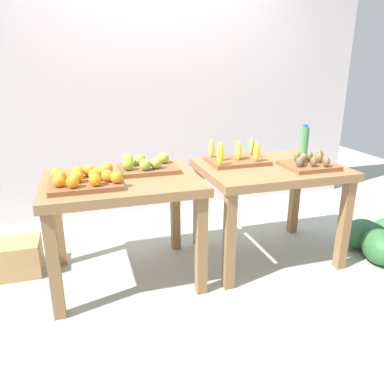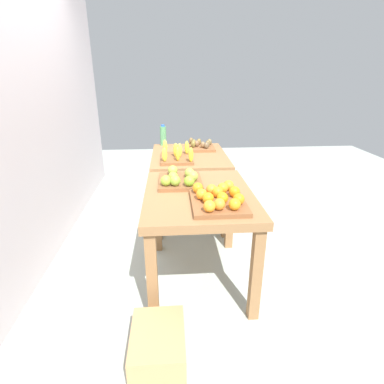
{
  "view_description": "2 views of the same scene",
  "coord_description": "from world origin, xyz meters",
  "px_view_note": "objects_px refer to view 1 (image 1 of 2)",
  "views": [
    {
      "loc": [
        -0.81,
        -2.45,
        1.49
      ],
      "look_at": [
        -0.05,
        0.03,
        0.6
      ],
      "focal_mm": 35.04,
      "sensor_mm": 36.0,
      "label": 1
    },
    {
      "loc": [
        -2.64,
        0.2,
        1.59
      ],
      "look_at": [
        -0.01,
        0.01,
        0.55
      ],
      "focal_mm": 28.36,
      "sensor_mm": 36.0,
      "label": 2
    }
  ],
  "objects_px": {
    "apple_bin": "(145,165)",
    "cardboard_produce_box": "(13,258)",
    "watermelon_pile": "(380,238)",
    "banana_crate": "(236,158)",
    "water_bottle": "(304,140)",
    "kiwi_bin": "(309,163)",
    "orange_bin": "(86,179)",
    "display_table_left": "(122,194)",
    "display_table_right": "(269,180)"
  },
  "relations": [
    {
      "from": "apple_bin",
      "to": "cardboard_produce_box",
      "type": "xyz_separation_m",
      "value": [
        -0.99,
        0.17,
        -0.68
      ]
    },
    {
      "from": "apple_bin",
      "to": "watermelon_pile",
      "type": "distance_m",
      "value": 2.0
    },
    {
      "from": "banana_crate",
      "to": "water_bottle",
      "type": "height_order",
      "value": "water_bottle"
    },
    {
      "from": "apple_bin",
      "to": "cardboard_produce_box",
      "type": "height_order",
      "value": "apple_bin"
    },
    {
      "from": "kiwi_bin",
      "to": "water_bottle",
      "type": "bearing_deg",
      "value": 62.32
    },
    {
      "from": "orange_bin",
      "to": "cardboard_produce_box",
      "type": "distance_m",
      "value": 0.98
    },
    {
      "from": "display_table_left",
      "to": "kiwi_bin",
      "type": "height_order",
      "value": "kiwi_bin"
    },
    {
      "from": "banana_crate",
      "to": "watermelon_pile",
      "type": "distance_m",
      "value": 1.38
    },
    {
      "from": "display_table_left",
      "to": "banana_crate",
      "type": "bearing_deg",
      "value": 8.76
    },
    {
      "from": "display_table_left",
      "to": "watermelon_pile",
      "type": "relative_size",
      "value": 1.51
    },
    {
      "from": "apple_bin",
      "to": "water_bottle",
      "type": "height_order",
      "value": "water_bottle"
    },
    {
      "from": "display_table_right",
      "to": "orange_bin",
      "type": "xyz_separation_m",
      "value": [
        -1.35,
        -0.11,
        0.16
      ]
    },
    {
      "from": "display_table_left",
      "to": "orange_bin",
      "type": "relative_size",
      "value": 2.28
    },
    {
      "from": "banana_crate",
      "to": "display_table_right",
      "type": "bearing_deg",
      "value": -31.77
    },
    {
      "from": "display_table_left",
      "to": "apple_bin",
      "type": "xyz_separation_m",
      "value": [
        0.19,
        0.13,
        0.15
      ]
    },
    {
      "from": "kiwi_bin",
      "to": "cardboard_produce_box",
      "type": "height_order",
      "value": "kiwi_bin"
    },
    {
      "from": "orange_bin",
      "to": "kiwi_bin",
      "type": "bearing_deg",
      "value": -1.1
    },
    {
      "from": "banana_crate",
      "to": "watermelon_pile",
      "type": "relative_size",
      "value": 0.65
    },
    {
      "from": "display_table_right",
      "to": "water_bottle",
      "type": "xyz_separation_m",
      "value": [
        0.46,
        0.28,
        0.23
      ]
    },
    {
      "from": "kiwi_bin",
      "to": "watermelon_pile",
      "type": "xyz_separation_m",
      "value": [
        0.68,
        -0.09,
        -0.66
      ]
    },
    {
      "from": "orange_bin",
      "to": "watermelon_pile",
      "type": "distance_m",
      "value": 2.37
    },
    {
      "from": "display_table_right",
      "to": "water_bottle",
      "type": "relative_size",
      "value": 4.21
    },
    {
      "from": "kiwi_bin",
      "to": "water_bottle",
      "type": "height_order",
      "value": "water_bottle"
    },
    {
      "from": "watermelon_pile",
      "to": "display_table_right",
      "type": "bearing_deg",
      "value": 165.58
    },
    {
      "from": "water_bottle",
      "to": "display_table_right",
      "type": "bearing_deg",
      "value": -148.47
    },
    {
      "from": "watermelon_pile",
      "to": "cardboard_produce_box",
      "type": "relative_size",
      "value": 1.72
    },
    {
      "from": "display_table_left",
      "to": "apple_bin",
      "type": "relative_size",
      "value": 2.59
    },
    {
      "from": "kiwi_bin",
      "to": "cardboard_produce_box",
      "type": "bearing_deg",
      "value": 168.42
    },
    {
      "from": "display_table_left",
      "to": "water_bottle",
      "type": "xyz_separation_m",
      "value": [
        1.58,
        0.28,
        0.23
      ]
    },
    {
      "from": "display_table_right",
      "to": "apple_bin",
      "type": "relative_size",
      "value": 2.59
    },
    {
      "from": "orange_bin",
      "to": "apple_bin",
      "type": "height_order",
      "value": "apple_bin"
    },
    {
      "from": "display_table_left",
      "to": "watermelon_pile",
      "type": "xyz_separation_m",
      "value": [
        2.04,
        -0.24,
        -0.52
      ]
    },
    {
      "from": "kiwi_bin",
      "to": "watermelon_pile",
      "type": "bearing_deg",
      "value": -7.87
    },
    {
      "from": "banana_crate",
      "to": "kiwi_bin",
      "type": "relative_size",
      "value": 1.21
    },
    {
      "from": "display_table_right",
      "to": "cardboard_produce_box",
      "type": "relative_size",
      "value": 2.6
    },
    {
      "from": "orange_bin",
      "to": "kiwi_bin",
      "type": "relative_size",
      "value": 1.24
    },
    {
      "from": "apple_bin",
      "to": "display_table_right",
      "type": "bearing_deg",
      "value": -8.0
    },
    {
      "from": "display_table_left",
      "to": "water_bottle",
      "type": "height_order",
      "value": "water_bottle"
    },
    {
      "from": "banana_crate",
      "to": "cardboard_produce_box",
      "type": "bearing_deg",
      "value": 174.55
    },
    {
      "from": "display_table_left",
      "to": "display_table_right",
      "type": "bearing_deg",
      "value": 0.0
    },
    {
      "from": "display_table_right",
      "to": "kiwi_bin",
      "type": "xyz_separation_m",
      "value": [
        0.24,
        -0.14,
        0.14
      ]
    },
    {
      "from": "display_table_left",
      "to": "cardboard_produce_box",
      "type": "relative_size",
      "value": 2.6
    },
    {
      "from": "orange_bin",
      "to": "apple_bin",
      "type": "bearing_deg",
      "value": 30.15
    },
    {
      "from": "display_table_left",
      "to": "apple_bin",
      "type": "height_order",
      "value": "apple_bin"
    },
    {
      "from": "apple_bin",
      "to": "water_bottle",
      "type": "xyz_separation_m",
      "value": [
        1.39,
        0.15,
        0.08
      ]
    },
    {
      "from": "display_table_left",
      "to": "kiwi_bin",
      "type": "xyz_separation_m",
      "value": [
        1.36,
        -0.14,
        0.14
      ]
    },
    {
      "from": "display_table_left",
      "to": "watermelon_pile",
      "type": "bearing_deg",
      "value": -6.62
    },
    {
      "from": "apple_bin",
      "to": "water_bottle",
      "type": "relative_size",
      "value": 1.62
    },
    {
      "from": "display_table_right",
      "to": "kiwi_bin",
      "type": "relative_size",
      "value": 2.82
    },
    {
      "from": "watermelon_pile",
      "to": "kiwi_bin",
      "type": "bearing_deg",
      "value": 172.13
    }
  ]
}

